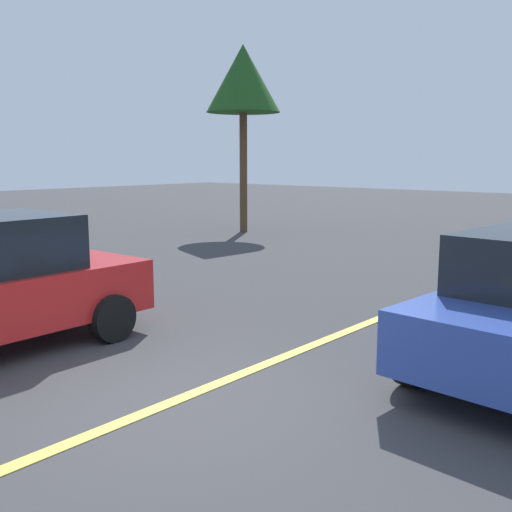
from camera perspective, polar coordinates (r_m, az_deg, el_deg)
name	(u,v)px	position (r m, az deg, el deg)	size (l,w,h in m)	color
ground_plane	(170,403)	(6.19, -8.21, -13.80)	(80.00, 80.00, 0.00)	#38383A
lane_marking_centre	(336,336)	(8.34, 7.65, -7.60)	(28.00, 0.16, 0.01)	#E0D14C
tree_left_verge	(243,80)	(19.95, -1.24, 16.48)	(2.40, 2.40, 6.04)	#513823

